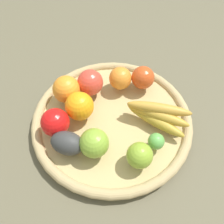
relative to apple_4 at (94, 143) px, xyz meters
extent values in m
plane|color=brown|center=(-0.09, 0.08, -0.08)|extent=(2.40, 2.40, 0.00)
cylinder|color=tan|center=(-0.09, 0.08, -0.07)|extent=(0.46, 0.46, 0.03)
torus|color=tan|center=(-0.09, 0.08, -0.05)|extent=(0.48, 0.48, 0.03)
sphere|color=olive|center=(0.00, 0.00, 0.00)|extent=(0.11, 0.11, 0.08)
ellipsoid|color=#AE8E2B|center=(-0.02, 0.19, -0.02)|extent=(0.17, 0.13, 0.03)
ellipsoid|color=#B48A2D|center=(-0.02, 0.20, -0.01)|extent=(0.15, 0.15, 0.03)
ellipsoid|color=#B98831|center=(-0.03, 0.20, 0.01)|extent=(0.12, 0.17, 0.03)
sphere|color=#59A345|center=(0.05, 0.16, -0.02)|extent=(0.06, 0.06, 0.04)
sphere|color=orange|center=(-0.19, 0.15, 0.00)|extent=(0.10, 0.10, 0.07)
sphere|color=orange|center=(-0.13, 0.00, 0.00)|extent=(0.11, 0.11, 0.08)
sphere|color=#CD3D2D|center=(-0.20, 0.06, 0.00)|extent=(0.10, 0.10, 0.08)
sphere|color=orange|center=(-0.20, -0.02, 0.00)|extent=(0.11, 0.11, 0.08)
ellipsoid|color=#333332|center=(-0.03, -0.06, -0.01)|extent=(0.10, 0.11, 0.06)
sphere|color=olive|center=(0.07, 0.09, -0.01)|extent=(0.09, 0.09, 0.07)
sphere|color=red|center=(-0.10, -0.08, 0.00)|extent=(0.08, 0.08, 0.08)
sphere|color=#C2461B|center=(-0.16, 0.22, 0.00)|extent=(0.10, 0.10, 0.07)
camera|label=1|loc=(0.28, -0.06, 0.53)|focal=37.40mm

